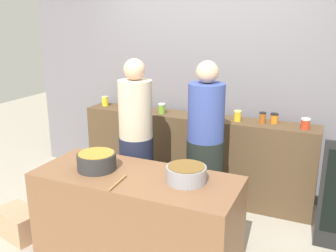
{
  "coord_description": "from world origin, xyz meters",
  "views": [
    {
      "loc": [
        1.39,
        -2.77,
        2.05
      ],
      "look_at": [
        0.0,
        0.35,
        1.05
      ],
      "focal_mm": 40.1,
      "sensor_mm": 36.0,
      "label": 1
    }
  ],
  "objects_px": {
    "preserve_jar_0": "(105,101)",
    "preserve_jar_2": "(129,105)",
    "cook_with_tongs": "(136,151)",
    "preserve_jar_7": "(274,118)",
    "preserve_jar_3": "(162,108)",
    "preserve_jar_8": "(305,124)",
    "preserve_jar_5": "(238,116)",
    "cooking_pot_center": "(186,174)",
    "preserve_jar_4": "(199,111)",
    "cooking_pot_left": "(97,161)",
    "cook_in_cap": "(205,154)",
    "preserve_jar_1": "(121,101)",
    "preserve_jar_6": "(262,118)",
    "bread_crate": "(19,223)",
    "wooden_spoon": "(118,183)"
  },
  "relations": [
    {
      "from": "preserve_jar_6",
      "to": "bread_crate",
      "type": "xyz_separation_m",
      "value": [
        -1.98,
        -1.52,
        -0.9
      ]
    },
    {
      "from": "cooking_pot_center",
      "to": "wooden_spoon",
      "type": "xyz_separation_m",
      "value": [
        -0.47,
        -0.25,
        -0.06
      ]
    },
    {
      "from": "preserve_jar_0",
      "to": "preserve_jar_8",
      "type": "height_order",
      "value": "preserve_jar_0"
    },
    {
      "from": "cook_with_tongs",
      "to": "cook_in_cap",
      "type": "xyz_separation_m",
      "value": [
        0.64,
        0.22,
        -0.01
      ]
    },
    {
      "from": "preserve_jar_0",
      "to": "preserve_jar_2",
      "type": "height_order",
      "value": "preserve_jar_2"
    },
    {
      "from": "cook_with_tongs",
      "to": "preserve_jar_7",
      "type": "bearing_deg",
      "value": 35.81
    },
    {
      "from": "preserve_jar_5",
      "to": "cooking_pot_left",
      "type": "xyz_separation_m",
      "value": [
        -0.85,
        -1.4,
        -0.15
      ]
    },
    {
      "from": "cooking_pot_center",
      "to": "cooking_pot_left",
      "type": "bearing_deg",
      "value": -174.52
    },
    {
      "from": "cooking_pot_center",
      "to": "cook_with_tongs",
      "type": "xyz_separation_m",
      "value": [
        -0.74,
        0.54,
        -0.11
      ]
    },
    {
      "from": "preserve_jar_4",
      "to": "preserve_jar_8",
      "type": "relative_size",
      "value": 1.08
    },
    {
      "from": "cooking_pot_left",
      "to": "cook_with_tongs",
      "type": "xyz_separation_m",
      "value": [
        0.04,
        0.62,
        -0.11
      ]
    },
    {
      "from": "preserve_jar_3",
      "to": "cooking_pot_center",
      "type": "relative_size",
      "value": 0.37
    },
    {
      "from": "preserve_jar_5",
      "to": "bread_crate",
      "type": "relative_size",
      "value": 0.26
    },
    {
      "from": "preserve_jar_6",
      "to": "cook_in_cap",
      "type": "distance_m",
      "value": 0.77
    },
    {
      "from": "preserve_jar_0",
      "to": "preserve_jar_3",
      "type": "relative_size",
      "value": 1.01
    },
    {
      "from": "preserve_jar_5",
      "to": "preserve_jar_7",
      "type": "xyz_separation_m",
      "value": [
        0.37,
        0.07,
        -0.0
      ]
    },
    {
      "from": "preserve_jar_2",
      "to": "preserve_jar_8",
      "type": "distance_m",
      "value": 2.0
    },
    {
      "from": "preserve_jar_3",
      "to": "preserve_jar_8",
      "type": "xyz_separation_m",
      "value": [
        1.57,
        0.01,
        -0.0
      ]
    },
    {
      "from": "preserve_jar_4",
      "to": "cooking_pot_left",
      "type": "xyz_separation_m",
      "value": [
        -0.41,
        -1.41,
        -0.15
      ]
    },
    {
      "from": "cook_with_tongs",
      "to": "preserve_jar_4",
      "type": "bearing_deg",
      "value": 64.72
    },
    {
      "from": "preserve_jar_3",
      "to": "preserve_jar_7",
      "type": "relative_size",
      "value": 1.09
    },
    {
      "from": "preserve_jar_1",
      "to": "preserve_jar_7",
      "type": "xyz_separation_m",
      "value": [
        1.86,
        0.01,
        -0.02
      ]
    },
    {
      "from": "preserve_jar_8",
      "to": "preserve_jar_5",
      "type": "bearing_deg",
      "value": 178.52
    },
    {
      "from": "preserve_jar_3",
      "to": "cook_with_tongs",
      "type": "bearing_deg",
      "value": -84.48
    },
    {
      "from": "preserve_jar_7",
      "to": "preserve_jar_4",
      "type": "bearing_deg",
      "value": -175.56
    },
    {
      "from": "cook_in_cap",
      "to": "bread_crate",
      "type": "distance_m",
      "value": 1.92
    },
    {
      "from": "preserve_jar_1",
      "to": "preserve_jar_8",
      "type": "bearing_deg",
      "value": -2.04
    },
    {
      "from": "preserve_jar_3",
      "to": "preserve_jar_8",
      "type": "distance_m",
      "value": 1.57
    },
    {
      "from": "cooking_pot_center",
      "to": "bread_crate",
      "type": "distance_m",
      "value": 1.82
    },
    {
      "from": "cooking_pot_left",
      "to": "cook_with_tongs",
      "type": "relative_size",
      "value": 0.2
    },
    {
      "from": "cooking_pot_center",
      "to": "preserve_jar_4",
      "type": "bearing_deg",
      "value": 105.4
    },
    {
      "from": "preserve_jar_1",
      "to": "preserve_jar_3",
      "type": "bearing_deg",
      "value": -8.38
    },
    {
      "from": "preserve_jar_8",
      "to": "preserve_jar_7",
      "type": "bearing_deg",
      "value": 164.35
    },
    {
      "from": "preserve_jar_0",
      "to": "preserve_jar_6",
      "type": "height_order",
      "value": "preserve_jar_6"
    },
    {
      "from": "preserve_jar_5",
      "to": "cooking_pot_center",
      "type": "xyz_separation_m",
      "value": [
        -0.07,
        -1.33,
        -0.16
      ]
    },
    {
      "from": "preserve_jar_3",
      "to": "wooden_spoon",
      "type": "bearing_deg",
      "value": -77.5
    },
    {
      "from": "preserve_jar_3",
      "to": "cook_in_cap",
      "type": "bearing_deg",
      "value": -36.69
    },
    {
      "from": "preserve_jar_0",
      "to": "cooking_pot_left",
      "type": "height_order",
      "value": "preserve_jar_0"
    },
    {
      "from": "bread_crate",
      "to": "preserve_jar_1",
      "type": "bearing_deg",
      "value": 81.42
    },
    {
      "from": "cook_with_tongs",
      "to": "cook_in_cap",
      "type": "bearing_deg",
      "value": 19.27
    },
    {
      "from": "cook_in_cap",
      "to": "cook_with_tongs",
      "type": "bearing_deg",
      "value": -160.73
    },
    {
      "from": "wooden_spoon",
      "to": "preserve_jar_0",
      "type": "bearing_deg",
      "value": 125.68
    },
    {
      "from": "preserve_jar_5",
      "to": "preserve_jar_6",
      "type": "distance_m",
      "value": 0.26
    },
    {
      "from": "preserve_jar_3",
      "to": "preserve_jar_6",
      "type": "xyz_separation_m",
      "value": [
        1.14,
        0.05,
        0.0
      ]
    },
    {
      "from": "preserve_jar_0",
      "to": "preserve_jar_5",
      "type": "height_order",
      "value": "preserve_jar_0"
    },
    {
      "from": "preserve_jar_2",
      "to": "cooking_pot_center",
      "type": "bearing_deg",
      "value": -45.94
    },
    {
      "from": "preserve_jar_7",
      "to": "cook_in_cap",
      "type": "distance_m",
      "value": 0.88
    },
    {
      "from": "cooking_pot_center",
      "to": "preserve_jar_0",
      "type": "bearing_deg",
      "value": 140.09
    },
    {
      "from": "preserve_jar_1",
      "to": "preserve_jar_2",
      "type": "xyz_separation_m",
      "value": [
        0.17,
        -0.1,
        -0.0
      ]
    },
    {
      "from": "preserve_jar_4",
      "to": "preserve_jar_8",
      "type": "xyz_separation_m",
      "value": [
        1.13,
        -0.03,
        -0.0
      ]
    }
  ]
}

